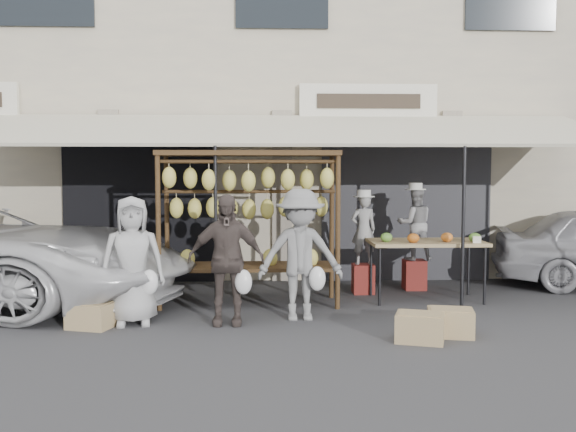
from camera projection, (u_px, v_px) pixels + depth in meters
name	position (u px, v px, depth m)	size (l,w,h in m)	color
ground_plane	(291.00, 329.00, 7.93)	(90.00, 90.00, 0.00)	#2D2D30
shophouse	(278.00, 93.00, 14.13)	(24.00, 6.15, 7.30)	beige
awning	(285.00, 131.00, 10.01)	(10.00, 2.35, 2.92)	beige
banana_rack	(249.00, 197.00, 9.25)	(2.60, 0.90, 2.24)	black
produce_table	(427.00, 243.00, 9.60)	(1.70, 0.90, 1.04)	tan
vendor_left	(364.00, 230.00, 10.14)	(0.40, 0.27, 1.11)	gray
vendor_right	(415.00, 224.00, 10.47)	(0.58, 0.45, 1.19)	#9C9C9F
customer_left	(132.00, 261.00, 8.11)	(0.80, 0.52, 1.63)	#A4A4A4
customer_mid	(226.00, 260.00, 8.12)	(0.97, 0.40, 1.66)	#493E3A
customer_right	(300.00, 255.00, 8.37)	(1.11, 0.64, 1.72)	gray
stool_left	(363.00, 279.00, 10.20)	(0.33, 0.33, 0.47)	maroon
stool_right	(414.00, 275.00, 10.53)	(0.35, 0.35, 0.49)	maroon
crate_near_a	(420.00, 328.00, 7.34)	(0.54, 0.41, 0.32)	tan
crate_near_b	(450.00, 322.00, 7.60)	(0.53, 0.40, 0.32)	tan
crate_far	(91.00, 316.00, 7.97)	(0.52, 0.39, 0.31)	tan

